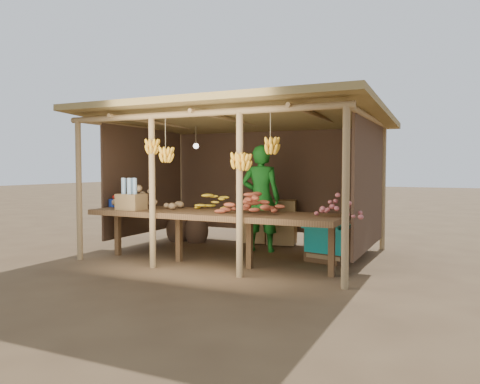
% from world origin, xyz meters
% --- Properties ---
extents(ground, '(60.00, 60.00, 0.00)m').
position_xyz_m(ground, '(0.00, 0.00, 0.00)').
color(ground, brown).
rests_on(ground, ground).
extents(stall_structure, '(4.70, 3.50, 2.43)m').
position_xyz_m(stall_structure, '(0.02, -0.01, 1.92)').
color(stall_structure, '#9C7C50').
rests_on(stall_structure, ground).
extents(counter, '(3.90, 1.05, 0.80)m').
position_xyz_m(counter, '(0.00, -0.95, 0.74)').
color(counter, brown).
rests_on(counter, ground).
extents(potato_heap, '(1.21, 0.80, 0.37)m').
position_xyz_m(potato_heap, '(-1.26, -0.97, 0.99)').
color(potato_heap, olive).
rests_on(potato_heap, counter).
extents(sweet_potato_heap, '(0.99, 0.76, 0.35)m').
position_xyz_m(sweet_potato_heap, '(0.64, -0.91, 0.98)').
color(sweet_potato_heap, '#A8492B').
rests_on(sweet_potato_heap, counter).
extents(onion_heap, '(0.73, 0.46, 0.35)m').
position_xyz_m(onion_heap, '(1.90, -0.92, 0.98)').
color(onion_heap, '#BB5B5B').
rests_on(onion_heap, counter).
extents(banana_pile, '(0.57, 0.38, 0.34)m').
position_xyz_m(banana_pile, '(-0.18, -0.57, 0.97)').
color(banana_pile, yellow).
rests_on(banana_pile, counter).
extents(tomato_basin, '(0.36, 0.36, 0.19)m').
position_xyz_m(tomato_basin, '(-1.90, -0.77, 0.88)').
color(tomato_basin, navy).
rests_on(tomato_basin, counter).
extents(bottle_box, '(0.40, 0.32, 0.50)m').
position_xyz_m(bottle_box, '(-1.30, -1.23, 0.99)').
color(bottle_box, olive).
rests_on(bottle_box, counter).
extents(vendor, '(0.75, 0.58, 1.85)m').
position_xyz_m(vendor, '(0.21, 0.41, 0.92)').
color(vendor, '#19741E').
rests_on(vendor, ground).
extents(tarp_crate, '(0.73, 0.66, 0.75)m').
position_xyz_m(tarp_crate, '(1.48, 0.05, 0.31)').
color(tarp_crate, brown).
rests_on(tarp_crate, ground).
extents(carton_stack, '(1.16, 0.51, 0.83)m').
position_xyz_m(carton_stack, '(0.13, 1.17, 0.37)').
color(carton_stack, olive).
rests_on(carton_stack, ground).
extents(burlap_sacks, '(0.89, 0.47, 0.63)m').
position_xyz_m(burlap_sacks, '(-1.52, 0.77, 0.27)').
color(burlap_sacks, '#4D3523').
rests_on(burlap_sacks, ground).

